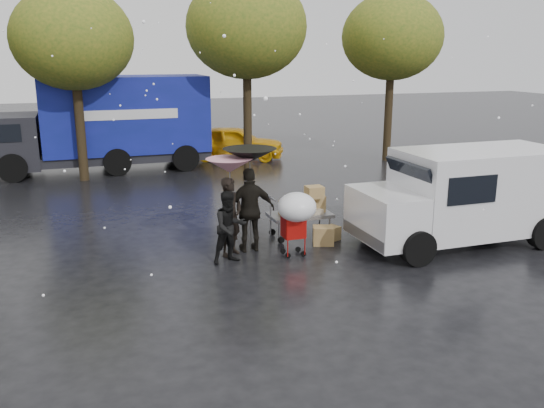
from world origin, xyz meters
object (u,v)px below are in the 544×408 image
object	(u,v)px
blue_truck	(103,124)
vendor_cart	(303,208)
person_black	(250,210)
yellow_taxi	(234,143)
person_pink	(231,217)
white_van	(465,195)
shopping_cart	(296,211)

from	to	relation	value
blue_truck	vendor_cart	bearing A→B (deg)	-68.06
person_black	yellow_taxi	bearing A→B (deg)	-101.53
person_pink	white_van	distance (m)	5.45
yellow_taxi	shopping_cart	bearing A→B (deg)	-168.03
person_pink	white_van	world-z (taller)	white_van
white_van	yellow_taxi	world-z (taller)	white_van
person_black	white_van	xyz separation A→B (m)	(4.86, -1.08, 0.21)
vendor_cart	yellow_taxi	bearing A→B (deg)	83.72
person_black	vendor_cart	size ratio (longest dim) A/B	1.25
shopping_cart	blue_truck	bearing A→B (deg)	106.38
shopping_cart	yellow_taxi	size ratio (longest dim) A/B	0.36
person_black	vendor_cart	world-z (taller)	person_black
blue_truck	yellow_taxi	xyz separation A→B (m)	(5.22, 0.66, -1.06)
shopping_cart	white_van	size ratio (longest dim) A/B	0.30
person_pink	shopping_cart	distance (m)	1.45
person_black	white_van	size ratio (longest dim) A/B	0.39
vendor_cart	person_black	bearing A→B (deg)	-159.16
person_black	blue_truck	size ratio (longest dim) A/B	0.23
person_black	blue_truck	world-z (taller)	blue_truck
person_pink	yellow_taxi	xyz separation A→B (m)	(3.17, 11.40, -0.17)
person_pink	blue_truck	distance (m)	10.96
yellow_taxi	person_pink	bearing A→B (deg)	-174.70
shopping_cart	white_van	bearing A→B (deg)	-4.55
vendor_cart	shopping_cart	bearing A→B (deg)	-117.91
person_pink	blue_truck	xyz separation A→B (m)	(-2.04, 10.74, 0.88)
vendor_cart	white_van	world-z (taller)	white_van
shopping_cart	white_van	distance (m)	4.08
shopping_cart	white_van	xyz separation A→B (m)	(4.06, -0.32, 0.10)
vendor_cart	shopping_cart	size ratio (longest dim) A/B	1.04
person_black	yellow_taxi	distance (m)	11.58
person_black	yellow_taxi	world-z (taller)	person_black
shopping_cart	vendor_cart	bearing A→B (deg)	62.09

